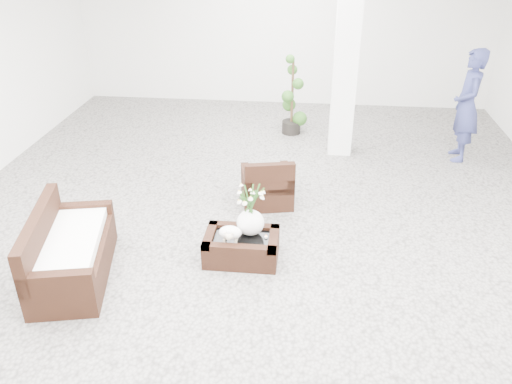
# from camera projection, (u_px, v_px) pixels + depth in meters

# --- Properties ---
(ground) EXTENTS (11.00, 11.00, 0.00)m
(ground) POSITION_uv_depth(u_px,v_px,m) (257.00, 228.00, 7.11)
(ground) COLOR gray
(ground) RESTS_ON ground
(column) EXTENTS (0.40, 0.40, 3.50)m
(column) POSITION_uv_depth(u_px,v_px,m) (346.00, 55.00, 8.63)
(column) COLOR white
(column) RESTS_ON ground
(coffee_table) EXTENTS (0.90, 0.60, 0.31)m
(coffee_table) POSITION_uv_depth(u_px,v_px,m) (242.00, 248.00, 6.42)
(coffee_table) COLOR black
(coffee_table) RESTS_ON ground
(sheep_figurine) EXTENTS (0.28, 0.23, 0.21)m
(sheep_figurine) POSITION_uv_depth(u_px,v_px,m) (230.00, 234.00, 6.22)
(sheep_figurine) COLOR white
(sheep_figurine) RESTS_ON coffee_table
(planter_narcissus) EXTENTS (0.44, 0.44, 0.80)m
(planter_narcissus) POSITION_uv_depth(u_px,v_px,m) (250.00, 205.00, 6.24)
(planter_narcissus) COLOR white
(planter_narcissus) RESTS_ON coffee_table
(tealight) EXTENTS (0.04, 0.04, 0.03)m
(tealight) POSITION_uv_depth(u_px,v_px,m) (266.00, 237.00, 6.33)
(tealight) COLOR white
(tealight) RESTS_ON coffee_table
(armchair) EXTENTS (0.84, 0.82, 0.76)m
(armchair) POSITION_uv_depth(u_px,v_px,m) (267.00, 179.00, 7.59)
(armchair) COLOR black
(armchair) RESTS_ON ground
(loveseat) EXTENTS (1.09, 1.72, 0.85)m
(loveseat) POSITION_uv_depth(u_px,v_px,m) (71.00, 246.00, 5.99)
(loveseat) COLOR black
(loveseat) RESTS_ON ground
(topiary) EXTENTS (0.40, 0.40, 1.51)m
(topiary) POSITION_uv_depth(u_px,v_px,m) (292.00, 96.00, 9.90)
(topiary) COLOR #264D19
(topiary) RESTS_ON ground
(shopper) EXTENTS (0.49, 0.72, 1.92)m
(shopper) POSITION_uv_depth(u_px,v_px,m) (467.00, 106.00, 8.74)
(shopper) COLOR navy
(shopper) RESTS_ON ground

